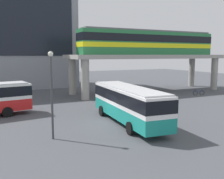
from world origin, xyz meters
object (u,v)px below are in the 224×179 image
(train, at_px, (150,42))
(bicycle_orange, at_px, (131,96))
(bus_main, at_px, (128,101))
(station_building, at_px, (1,28))
(bicycle_blue, at_px, (199,93))
(bicycle_silver, at_px, (143,97))
(bicycle_brown, at_px, (158,95))

(train, bearing_deg, bicycle_orange, -143.72)
(train, height_order, bus_main, train)
(station_building, relative_size, bicycle_blue, 14.53)
(bicycle_blue, distance_m, bicycle_silver, 9.62)
(bicycle_silver, bearing_deg, bicycle_blue, -1.18)
(station_building, xyz_separation_m, train, (20.72, -16.68, -2.84))
(bus_main, bearing_deg, bicycle_orange, 58.39)
(bicycle_orange, bearing_deg, bus_main, -121.61)
(train, xyz_separation_m, bicycle_brown, (-2.08, -5.27, -7.59))
(train, xyz_separation_m, bicycle_silver, (-5.12, -6.24, -7.59))
(train, height_order, bicycle_blue, train)
(train, distance_m, bus_main, 21.26)
(station_building, xyz_separation_m, bicycle_brown, (18.64, -21.95, -10.43))
(bicycle_orange, relative_size, bicycle_silver, 0.97)
(bicycle_blue, distance_m, bicycle_orange, 10.62)
(station_building, bearing_deg, bicycle_blue, -42.50)
(station_building, height_order, bicycle_brown, station_building)
(train, xyz_separation_m, bus_main, (-12.95, -15.77, -5.96))
(bus_main, xyz_separation_m, bicycle_orange, (7.04, 11.44, -1.63))
(train, distance_m, bicycle_orange, 10.55)
(train, relative_size, bicycle_silver, 13.56)
(bicycle_blue, bearing_deg, train, 124.99)
(train, relative_size, bicycle_brown, 13.20)
(bus_main, relative_size, bicycle_blue, 6.53)
(station_building, distance_m, bicycle_orange, 27.75)
(station_building, height_order, bicycle_orange, station_building)
(bicycle_brown, bearing_deg, bicycle_orange, 166.26)
(station_building, xyz_separation_m, bicycle_orange, (14.81, -21.01, -10.43))
(station_building, relative_size, bicycle_silver, 14.33)
(train, xyz_separation_m, bicycle_orange, (-5.90, -4.33, -7.59))
(station_building, distance_m, train, 26.75)
(bicycle_brown, height_order, bicycle_silver, same)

